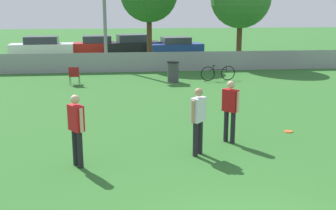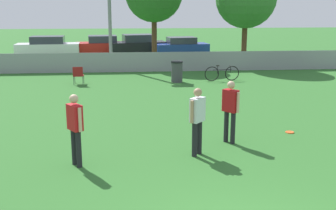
{
  "view_description": "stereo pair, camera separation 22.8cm",
  "coord_description": "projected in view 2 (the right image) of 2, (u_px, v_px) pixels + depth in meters",
  "views": [
    {
      "loc": [
        -2.03,
        -5.54,
        3.77
      ],
      "look_at": [
        -0.81,
        5.61,
        1.05
      ],
      "focal_mm": 45.0,
      "sensor_mm": 36.0,
      "label": 1
    },
    {
      "loc": [
        -1.81,
        -5.56,
        3.77
      ],
      "look_at": [
        -0.81,
        5.61,
        1.05
      ],
      "focal_mm": 45.0,
      "sensor_mm": 36.0,
      "label": 2
    }
  ],
  "objects": [
    {
      "name": "fence_backline",
      "position": [
        163.0,
        62.0,
        23.73
      ],
      "size": [
        25.27,
        0.07,
        1.21
      ],
      "color": "gray",
      "rests_on": "ground_plane"
    },
    {
      "name": "frisbee_disc",
      "position": [
        290.0,
        132.0,
        12.58
      ],
      "size": [
        0.26,
        0.26,
        0.03
      ],
      "color": "#E5591E",
      "rests_on": "ground_plane"
    },
    {
      "name": "parked_car_blue",
      "position": [
        181.0,
        46.0,
        31.3
      ],
      "size": [
        4.1,
        2.18,
        1.32
      ],
      "rotation": [
        0.0,
        0.0,
        0.14
      ],
      "color": "black",
      "rests_on": "ground_plane"
    },
    {
      "name": "parked_car_dark",
      "position": [
        138.0,
        45.0,
        31.8
      ],
      "size": [
        4.43,
        2.49,
        1.48
      ],
      "rotation": [
        0.0,
        0.0,
        0.19
      ],
      "color": "black",
      "rests_on": "ground_plane"
    },
    {
      "name": "trash_bin",
      "position": [
        177.0,
        72.0,
        20.54
      ],
      "size": [
        0.58,
        0.58,
        1.03
      ],
      "color": "#3F3F44",
      "rests_on": "ground_plane"
    },
    {
      "name": "parked_car_red",
      "position": [
        103.0,
        45.0,
        31.91
      ],
      "size": [
        4.16,
        2.13,
        1.39
      ],
      "rotation": [
        0.0,
        0.0,
        0.09
      ],
      "color": "black",
      "rests_on": "ground_plane"
    },
    {
      "name": "player_defender_red",
      "position": [
        75.0,
        125.0,
        9.8
      ],
      "size": [
        0.42,
        0.49,
        1.74
      ],
      "rotation": [
        0.0,
        0.0,
        -0.96
      ],
      "color": "black",
      "rests_on": "ground_plane"
    },
    {
      "name": "parked_car_white",
      "position": [
        48.0,
        46.0,
        30.68
      ],
      "size": [
        4.58,
        1.91,
        1.44
      ],
      "rotation": [
        0.0,
        0.0,
        0.05
      ],
      "color": "black",
      "rests_on": "ground_plane"
    },
    {
      "name": "player_receiver_white",
      "position": [
        197.0,
        117.0,
        10.5
      ],
      "size": [
        0.44,
        0.46,
        1.74
      ],
      "rotation": [
        0.0,
        0.0,
        0.84
      ],
      "color": "black",
      "rests_on": "ground_plane"
    },
    {
      "name": "player_thrower_red",
      "position": [
        230.0,
        107.0,
        11.45
      ],
      "size": [
        0.44,
        0.46,
        1.74
      ],
      "rotation": [
        0.0,
        0.0,
        -0.88
      ],
      "color": "black",
      "rests_on": "ground_plane"
    },
    {
      "name": "folding_chair_sideline",
      "position": [
        78.0,
        74.0,
        19.9
      ],
      "size": [
        0.47,
        0.48,
        0.87
      ],
      "rotation": [
        0.0,
        0.0,
        3.14
      ],
      "color": "#333338",
      "rests_on": "ground_plane"
    },
    {
      "name": "bicycle_sideline",
      "position": [
        222.0,
        73.0,
        20.88
      ],
      "size": [
        1.78,
        0.44,
        0.79
      ],
      "rotation": [
        0.0,
        0.0,
        0.1
      ],
      "color": "black",
      "rests_on": "ground_plane"
    }
  ]
}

